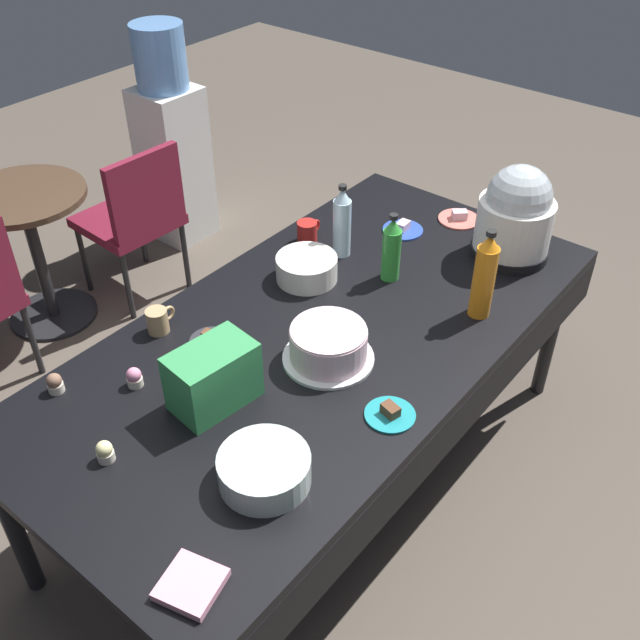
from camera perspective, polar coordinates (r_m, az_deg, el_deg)
ground at (r=3.04m, az=0.00°, el=-11.95°), size 9.00×9.00×0.00m
potluck_table at (r=2.55m, az=0.00°, el=-1.98°), size 2.20×1.10×0.75m
frosted_layer_cake at (r=2.36m, az=0.66°, el=-1.99°), size 0.30×0.30×0.13m
slow_cooker at (r=2.92m, az=15.08°, el=7.90°), size 0.31×0.31×0.38m
glass_salad_bowl at (r=2.02m, az=-4.39°, el=-11.59°), size 0.26×0.26×0.09m
ceramic_snack_bowl at (r=2.74m, az=-1.05°, el=4.08°), size 0.23×0.23×0.10m
dessert_plate_charcoal at (r=2.49m, az=-8.60°, el=-1.50°), size 0.14×0.14×0.04m
dessert_plate_cobalt at (r=3.08m, az=6.51°, el=7.12°), size 0.17×0.17×0.04m
dessert_plate_teal at (r=2.22m, az=5.52°, el=-7.31°), size 0.16×0.16×0.04m
dessert_plate_coral at (r=3.19m, az=10.85°, el=7.87°), size 0.18×0.18×0.04m
cupcake_cocoa at (r=2.41m, az=-20.08°, el=-4.69°), size 0.05×0.05×0.07m
cupcake_berry at (r=2.16m, az=-16.52°, el=-9.87°), size 0.05×0.05×0.07m
cupcake_rose at (r=2.36m, az=-14.35°, el=-4.39°), size 0.05×0.05×0.07m
soda_bottle_water at (r=2.84m, az=1.73°, el=7.62°), size 0.07×0.07×0.30m
soda_bottle_orange_juice at (r=2.56m, az=12.76°, el=3.35°), size 0.08×0.08×0.34m
soda_bottle_lime_soda at (r=2.72m, az=5.66°, el=5.52°), size 0.07×0.07×0.27m
coffee_mug_red at (r=2.98m, az=-0.98°, el=6.95°), size 0.12×0.08×0.09m
coffee_mug_tan at (r=2.55m, az=-12.57°, el=-0.03°), size 0.11×0.07×0.09m
soda_carton at (r=2.21m, az=-8.39°, el=-4.43°), size 0.28×0.19×0.20m
paper_napkin_stack at (r=1.87m, az=-10.09°, el=-19.73°), size 0.17×0.17×0.02m
maroon_chair_right at (r=3.83m, az=-14.31°, el=8.07°), size 0.46×0.46×0.85m
round_cafe_table at (r=3.79m, az=-21.67°, el=6.28°), size 0.60×0.60×0.72m
water_cooler at (r=4.32m, az=-11.58°, el=13.48°), size 0.32×0.32×1.24m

